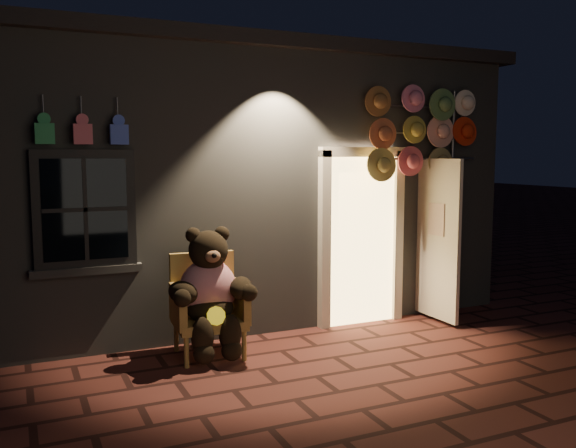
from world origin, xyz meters
TOP-DOWN VIEW (x-y plane):
  - ground at (0.00, 0.00)m, footprint 60.00×60.00m
  - shop_building at (0.00, 3.99)m, footprint 7.30×5.95m
  - wicker_armchair at (-0.75, 1.09)m, footprint 0.77×0.70m
  - teddy_bear at (-0.75, 0.95)m, footprint 0.96×0.76m
  - hat_rack at (2.11, 1.28)m, footprint 1.67×0.22m

SIDE VIEW (x-z plane):
  - ground at x=0.00m, z-range 0.00..0.00m
  - wicker_armchair at x=-0.75m, z-range 0.00..1.06m
  - teddy_bear at x=-0.75m, z-range 0.04..1.36m
  - shop_building at x=0.00m, z-range -0.02..3.49m
  - hat_rack at x=2.11m, z-range 0.91..3.84m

